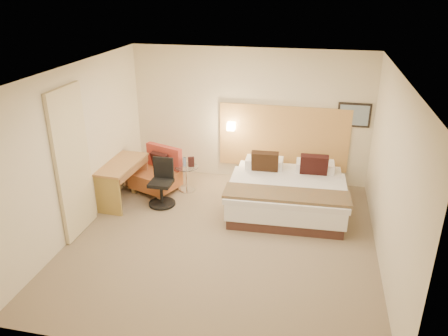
% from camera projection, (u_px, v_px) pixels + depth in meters
% --- Properties ---
extents(floor, '(4.80, 5.00, 0.02)m').
position_uv_depth(floor, '(223.00, 239.00, 7.09)').
color(floor, '#7D6B54').
rests_on(floor, ground).
extents(ceiling, '(4.80, 5.00, 0.02)m').
position_uv_depth(ceiling, '(223.00, 71.00, 6.02)').
color(ceiling, white).
rests_on(ceiling, floor).
extents(wall_back, '(4.80, 0.02, 2.70)m').
position_uv_depth(wall_back, '(250.00, 116.00, 8.81)').
color(wall_back, beige).
rests_on(wall_back, floor).
extents(wall_front, '(4.80, 0.02, 2.70)m').
position_uv_depth(wall_front, '(168.00, 257.00, 4.30)').
color(wall_front, beige).
rests_on(wall_front, floor).
extents(wall_left, '(0.02, 5.00, 2.70)m').
position_uv_depth(wall_left, '(77.00, 150.00, 7.02)').
color(wall_left, beige).
rests_on(wall_left, floor).
extents(wall_right, '(0.02, 5.00, 2.70)m').
position_uv_depth(wall_right, '(392.00, 176.00, 6.08)').
color(wall_right, beige).
rests_on(wall_right, floor).
extents(headboard_panel, '(2.60, 0.04, 1.30)m').
position_uv_depth(headboard_panel, '(283.00, 138.00, 8.79)').
color(headboard_panel, tan).
rests_on(headboard_panel, wall_back).
extents(art_frame, '(0.62, 0.03, 0.47)m').
position_uv_depth(art_frame, '(354.00, 115.00, 8.33)').
color(art_frame, black).
rests_on(art_frame, wall_back).
extents(art_canvas, '(0.54, 0.01, 0.39)m').
position_uv_depth(art_canvas, '(354.00, 115.00, 8.31)').
color(art_canvas, slate).
rests_on(art_canvas, wall_back).
extents(lamp_arm, '(0.02, 0.12, 0.02)m').
position_uv_depth(lamp_arm, '(232.00, 125.00, 8.87)').
color(lamp_arm, silver).
rests_on(lamp_arm, wall_back).
extents(lamp_shade, '(0.15, 0.15, 0.15)m').
position_uv_depth(lamp_shade, '(231.00, 126.00, 8.82)').
color(lamp_shade, '#FFEDC6').
rests_on(lamp_shade, wall_back).
extents(curtain, '(0.06, 0.90, 2.42)m').
position_uv_depth(curtain, '(73.00, 163.00, 6.84)').
color(curtain, beige).
rests_on(curtain, wall_left).
extents(bottle_a, '(0.07, 0.07, 0.18)m').
position_uv_depth(bottle_a, '(184.00, 162.00, 8.51)').
color(bottle_a, '#96B9E9').
rests_on(bottle_a, side_table).
extents(bottle_b, '(0.07, 0.07, 0.18)m').
position_uv_depth(bottle_b, '(185.00, 162.00, 8.52)').
color(bottle_b, '#7C94C0').
rests_on(bottle_b, side_table).
extents(menu_folder, '(0.13, 0.09, 0.20)m').
position_uv_depth(menu_folder, '(191.00, 162.00, 8.49)').
color(menu_folder, '#331514').
rests_on(menu_folder, side_table).
extents(bed, '(2.11, 2.06, 1.00)m').
position_uv_depth(bed, '(287.00, 192.00, 7.94)').
color(bed, '#412620').
rests_on(bed, floor).
extents(lounge_chair, '(1.01, 0.95, 0.86)m').
position_uv_depth(lounge_chair, '(158.00, 174.00, 8.62)').
color(lounge_chair, tan).
rests_on(lounge_chair, floor).
extents(side_table, '(0.59, 0.59, 0.51)m').
position_uv_depth(side_table, '(187.00, 177.00, 8.61)').
color(side_table, silver).
rests_on(side_table, floor).
extents(desk, '(0.63, 1.25, 0.77)m').
position_uv_depth(desk, '(123.00, 171.00, 8.10)').
color(desk, '#AB7843').
rests_on(desk, floor).
extents(desk_chair, '(0.50, 0.50, 0.88)m').
position_uv_depth(desk_chair, '(162.00, 186.00, 8.06)').
color(desk_chair, black).
rests_on(desk_chair, floor).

